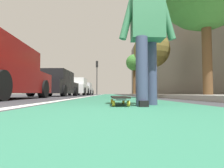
{
  "coord_description": "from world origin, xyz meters",
  "views": [
    {
      "loc": [
        -0.87,
        0.19,
        0.15
      ],
      "look_at": [
        13.77,
        -0.15,
        0.92
      ],
      "focal_mm": 29.38,
      "sensor_mm": 36.0,
      "label": 1
    }
  ],
  "objects_px": {
    "skater_person": "(147,31)",
    "pedestrian_distant": "(148,83)",
    "parked_car_far": "(76,87)",
    "street_tree_far": "(134,63)",
    "parked_car_mid": "(56,84)",
    "street_tree_mid": "(152,50)",
    "skateboard": "(119,98)",
    "parked_car_end": "(84,89)",
    "traffic_light": "(97,71)"
  },
  "relations": [
    {
      "from": "street_tree_far",
      "to": "pedestrian_distant",
      "type": "bearing_deg",
      "value": 178.61
    },
    {
      "from": "parked_car_end",
      "to": "street_tree_far",
      "type": "distance_m",
      "value": 6.97
    },
    {
      "from": "street_tree_far",
      "to": "pedestrian_distant",
      "type": "height_order",
      "value": "street_tree_far"
    },
    {
      "from": "street_tree_mid",
      "to": "pedestrian_distant",
      "type": "height_order",
      "value": "street_tree_mid"
    },
    {
      "from": "skater_person",
      "to": "pedestrian_distant",
      "type": "relative_size",
      "value": 1.03
    },
    {
      "from": "skater_person",
      "to": "parked_car_far",
      "type": "bearing_deg",
      "value": 13.2
    },
    {
      "from": "parked_car_end",
      "to": "street_tree_far",
      "type": "relative_size",
      "value": 0.9
    },
    {
      "from": "skater_person",
      "to": "skateboard",
      "type": "bearing_deg",
      "value": 66.65
    },
    {
      "from": "skater_person",
      "to": "pedestrian_distant",
      "type": "distance_m",
      "value": 11.14
    },
    {
      "from": "skateboard",
      "to": "street_tree_far",
      "type": "distance_m",
      "value": 19.35
    },
    {
      "from": "street_tree_mid",
      "to": "skater_person",
      "type": "bearing_deg",
      "value": 166.06
    },
    {
      "from": "skater_person",
      "to": "pedestrian_distant",
      "type": "height_order",
      "value": "skater_person"
    },
    {
      "from": "parked_car_far",
      "to": "pedestrian_distant",
      "type": "relative_size",
      "value": 2.73
    },
    {
      "from": "parked_car_mid",
      "to": "traffic_light",
      "type": "distance_m",
      "value": 13.18
    },
    {
      "from": "parked_car_far",
      "to": "parked_car_end",
      "type": "relative_size",
      "value": 1.02
    },
    {
      "from": "skater_person",
      "to": "street_tree_mid",
      "type": "xyz_separation_m",
      "value": [
        10.36,
        -2.57,
        2.26
      ]
    },
    {
      "from": "parked_car_mid",
      "to": "street_tree_far",
      "type": "xyz_separation_m",
      "value": [
        10.5,
        -6.1,
        3.01
      ]
    },
    {
      "from": "skateboard",
      "to": "pedestrian_distant",
      "type": "relative_size",
      "value": 0.53
    },
    {
      "from": "parked_car_end",
      "to": "traffic_light",
      "type": "xyz_separation_m",
      "value": [
        0.6,
        -1.56,
        2.31
      ]
    },
    {
      "from": "skateboard",
      "to": "street_tree_mid",
      "type": "xyz_separation_m",
      "value": [
        10.21,
        -2.92,
        3.1
      ]
    },
    {
      "from": "parked_car_far",
      "to": "street_tree_mid",
      "type": "height_order",
      "value": "street_tree_mid"
    },
    {
      "from": "parked_car_end",
      "to": "street_tree_mid",
      "type": "xyz_separation_m",
      "value": [
        -10.34,
        -6.04,
        2.49
      ]
    },
    {
      "from": "skateboard",
      "to": "street_tree_mid",
      "type": "height_order",
      "value": "street_tree_mid"
    },
    {
      "from": "parked_car_mid",
      "to": "parked_car_far",
      "type": "bearing_deg",
      "value": -2.12
    },
    {
      "from": "traffic_light",
      "to": "street_tree_mid",
      "type": "distance_m",
      "value": 11.82
    },
    {
      "from": "parked_car_mid",
      "to": "parked_car_end",
      "type": "bearing_deg",
      "value": -0.29
    },
    {
      "from": "parked_car_end",
      "to": "traffic_light",
      "type": "distance_m",
      "value": 2.85
    },
    {
      "from": "parked_car_end",
      "to": "parked_car_far",
      "type": "bearing_deg",
      "value": -178.7
    },
    {
      "from": "skateboard",
      "to": "skater_person",
      "type": "relative_size",
      "value": 0.51
    },
    {
      "from": "pedestrian_distant",
      "to": "parked_car_mid",
      "type": "bearing_deg",
      "value": 112.55
    },
    {
      "from": "traffic_light",
      "to": "street_tree_far",
      "type": "relative_size",
      "value": 0.92
    },
    {
      "from": "street_tree_mid",
      "to": "street_tree_far",
      "type": "height_order",
      "value": "street_tree_far"
    },
    {
      "from": "skateboard",
      "to": "parked_car_mid",
      "type": "bearing_deg",
      "value": 21.01
    },
    {
      "from": "parked_car_far",
      "to": "pedestrian_distant",
      "type": "bearing_deg",
      "value": -119.75
    },
    {
      "from": "parked_car_end",
      "to": "pedestrian_distant",
      "type": "height_order",
      "value": "pedestrian_distant"
    },
    {
      "from": "parked_car_far",
      "to": "traffic_light",
      "type": "relative_size",
      "value": 1.0
    },
    {
      "from": "skater_person",
      "to": "parked_car_end",
      "type": "relative_size",
      "value": 0.38
    },
    {
      "from": "parked_car_mid",
      "to": "pedestrian_distant",
      "type": "xyz_separation_m",
      "value": [
        2.45,
        -5.9,
        0.22
      ]
    },
    {
      "from": "street_tree_far",
      "to": "street_tree_mid",
      "type": "bearing_deg",
      "value": 180.0
    },
    {
      "from": "street_tree_far",
      "to": "parked_car_far",
      "type": "bearing_deg",
      "value": 129.19
    },
    {
      "from": "skateboard",
      "to": "parked_car_end",
      "type": "xyz_separation_m",
      "value": [
        20.55,
        3.12,
        0.61
      ]
    },
    {
      "from": "skater_person",
      "to": "parked_car_mid",
      "type": "bearing_deg",
      "value": 22.7
    },
    {
      "from": "street_tree_mid",
      "to": "parked_car_far",
      "type": "bearing_deg",
      "value": 57.33
    },
    {
      "from": "skateboard",
      "to": "parked_car_far",
      "type": "xyz_separation_m",
      "value": [
        13.98,
        2.97,
        0.63
      ]
    },
    {
      "from": "street_tree_mid",
      "to": "pedestrian_distant",
      "type": "bearing_deg",
      "value": 20.53
    },
    {
      "from": "skater_person",
      "to": "parked_car_end",
      "type": "distance_m",
      "value": 20.99
    },
    {
      "from": "traffic_light",
      "to": "street_tree_mid",
      "type": "xyz_separation_m",
      "value": [
        -10.94,
        -4.47,
        0.18
      ]
    },
    {
      "from": "skateboard",
      "to": "street_tree_far",
      "type": "bearing_deg",
      "value": -8.83
    },
    {
      "from": "pedestrian_distant",
      "to": "traffic_light",
      "type": "bearing_deg",
      "value": 22.33
    },
    {
      "from": "street_tree_far",
      "to": "skateboard",
      "type": "bearing_deg",
      "value": 171.17
    }
  ]
}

